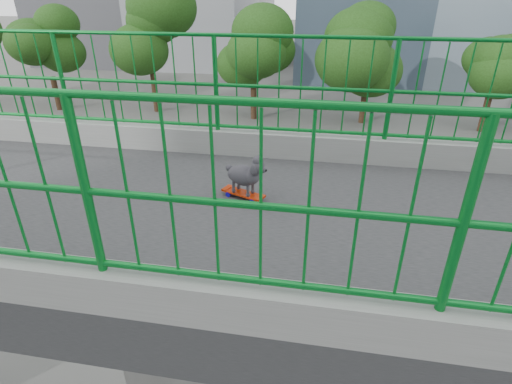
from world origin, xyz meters
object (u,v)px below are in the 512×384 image
at_px(skateboard, 243,194).
at_px(car_3, 149,156).
at_px(car_2, 397,203).
at_px(car_4, 129,135).
at_px(poodle, 245,174).

height_order(skateboard, car_3, skateboard).
distance_m(skateboard, car_3, 18.67).
xyz_separation_m(skateboard, car_3, (-15.37, -8.49, -6.35)).
height_order(car_2, car_3, car_2).
distance_m(skateboard, car_4, 22.61).
height_order(skateboard, car_4, skateboard).
distance_m(car_2, car_3, 12.95).
height_order(skateboard, poodle, poodle).
xyz_separation_m(car_3, car_4, (-3.20, -2.73, -0.01)).
bearing_deg(car_4, skateboard, -148.85).
bearing_deg(poodle, car_4, -126.50).
bearing_deg(skateboard, poodle, 90.00).
bearing_deg(car_4, poodle, -148.81).
bearing_deg(car_3, skateboard, -151.07).
xyz_separation_m(poodle, car_3, (-15.38, -8.52, -6.57)).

